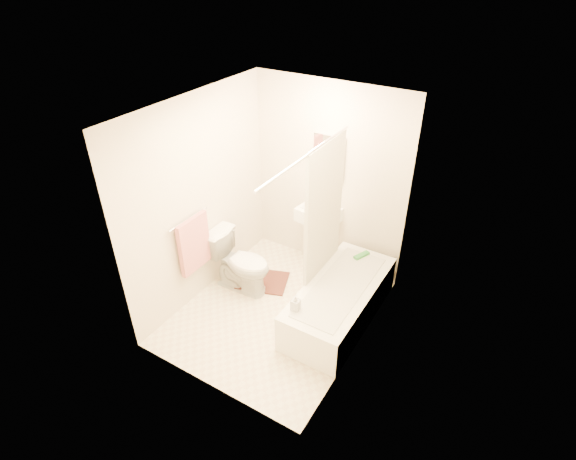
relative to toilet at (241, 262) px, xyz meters
The scene contains 17 objects.
floor 0.74m from the toilet, 15.45° to the right, with size 2.40×2.40×0.00m, color beige.
ceiling 2.12m from the toilet, 15.45° to the right, with size 2.40×2.40×0.00m, color white.
wall_back 1.46m from the toilet, 59.28° to the left, with size 2.00×0.02×2.40m, color beige.
wall_left 0.93m from the toilet, 156.40° to the right, with size 0.02×2.40×2.40m, color beige.
wall_right 1.82m from the toilet, ahead, with size 0.02×2.40×2.40m, color beige.
mirror 1.63m from the toilet, 58.79° to the left, with size 0.40×0.03×0.55m, color white.
curtain_rod 1.87m from the toilet, ahead, with size 0.03×0.03×1.70m, color silver.
shower_curtain 1.29m from the toilet, 19.92° to the left, with size 0.04×0.80×1.55m, color silver.
towel_bar 0.91m from the toilet, 129.66° to the right, with size 0.02×0.02×0.60m, color silver.
towel 0.66m from the toilet, 127.14° to the right, with size 0.06×0.45×0.66m, color #CC7266.
toilet_paper 0.46m from the toilet, behind, with size 0.12×0.12×0.11m, color white.
toilet is the anchor object (origin of this frame).
sink 1.07m from the toilet, 56.96° to the left, with size 0.48×0.38×0.94m, color white, non-canonical shape.
bathtub 1.28m from the toilet, ahead, with size 0.70×1.61×0.45m, color white, non-canonical shape.
bath_mat 0.45m from the toilet, 52.18° to the left, with size 0.61×0.46×0.02m, color #522C1B.
soap_bottle 1.13m from the toilet, 23.63° to the right, with size 0.08×0.09×0.19m, color silver.
scrub_brush 1.45m from the toilet, 31.25° to the left, with size 0.06×0.21×0.04m, color green.
Camera 1 is at (2.12, -3.25, 3.64)m, focal length 28.00 mm.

